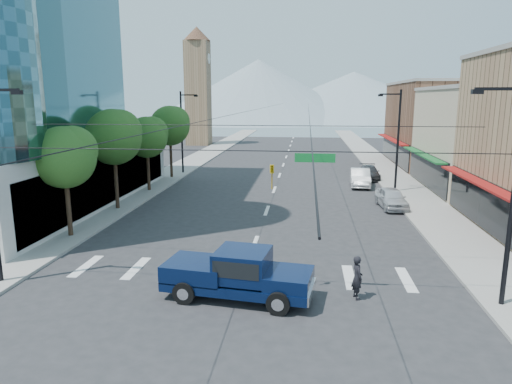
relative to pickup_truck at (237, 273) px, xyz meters
The scene contains 20 objects.
ground 1.72m from the pickup_truck, 94.00° to the left, with size 160.00×160.00×0.00m, color #28282B.
sidewalk_left 43.06m from the pickup_truck, 106.31° to the left, with size 4.00×120.00×0.15m, color gray.
sidewalk_right 43.01m from the pickup_truck, 73.92° to the left, with size 4.00×120.00×0.15m, color gray.
shop_mid 32.39m from the pickup_truck, 51.82° to the left, with size 12.00×14.00×9.00m, color tan.
shop_far 46.03m from the pickup_truck, 64.27° to the left, with size 12.00×18.00×10.00m, color brown.
clock_tower 66.15m from the pickup_truck, 104.68° to the left, with size 4.80×4.80×20.40m.
mountain_left 152.39m from the pickup_truck, 95.70° to the left, with size 80.00×80.00×22.00m, color gray.
mountain_right 162.73m from the pickup_truck, 82.96° to the left, with size 90.00×90.00×18.00m, color gray.
tree_near 13.95m from the pickup_truck, 146.40° to the left, with size 3.65×3.64×6.71m.
tree_midnear 18.77m from the pickup_truck, 127.75° to the left, with size 4.09×4.09×7.52m.
tree_midfar 24.46m from the pickup_truck, 117.53° to the left, with size 3.65×3.64×6.71m.
tree_far 30.86m from the pickup_truck, 111.45° to the left, with size 4.09×4.09×7.52m.
signal_rig 3.55m from the pickup_truck, 72.48° to the left, with size 21.80×0.20×9.00m.
lamp_pole_nw 33.34m from the pickup_truck, 108.96° to the left, with size 2.00×0.25×9.00m.
lamp_pole_ne 25.89m from the pickup_truck, 65.61° to the left, with size 2.00×0.25×9.00m.
pickup_truck is the anchor object (origin of this frame).
pedestrian 5.02m from the pickup_truck, ahead, with size 0.68×0.45×1.86m, color black.
parked_car_near 19.55m from the pickup_truck, 61.57° to the left, with size 1.82×4.53×1.55m, color silver.
parked_car_mid 27.14m from the pickup_truck, 73.05° to the left, with size 1.76×5.04×1.66m, color white.
parked_car_far 31.44m from the pickup_truck, 72.78° to the left, with size 1.93×4.74×1.38m, color #313134.
Camera 1 is at (2.86, -19.06, 8.27)m, focal length 32.00 mm.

